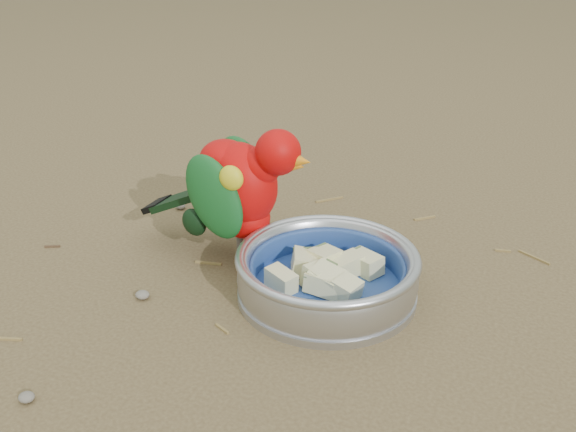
% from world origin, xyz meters
% --- Properties ---
extents(ground, '(60.00, 60.00, 0.00)m').
position_xyz_m(ground, '(0.00, 0.00, 0.00)').
color(ground, brown).
extents(food_bowl, '(0.23, 0.23, 0.02)m').
position_xyz_m(food_bowl, '(0.00, 0.09, 0.01)').
color(food_bowl, '#B2B2BA').
rests_on(food_bowl, ground).
extents(bowl_wall, '(0.23, 0.23, 0.04)m').
position_xyz_m(bowl_wall, '(0.00, 0.09, 0.04)').
color(bowl_wall, '#B2B2BA').
rests_on(bowl_wall, food_bowl).
extents(fruit_wedges, '(0.14, 0.14, 0.03)m').
position_xyz_m(fruit_wedges, '(0.00, 0.09, 0.03)').
color(fruit_wedges, beige).
rests_on(fruit_wedges, food_bowl).
extents(lory_parrot, '(0.24, 0.12, 0.19)m').
position_xyz_m(lory_parrot, '(-0.14, 0.14, 0.09)').
color(lory_parrot, '#BF0706').
rests_on(lory_parrot, ground).
extents(ground_debris, '(0.90, 0.80, 0.01)m').
position_xyz_m(ground_debris, '(-0.03, 0.09, 0.00)').
color(ground_debris, olive).
rests_on(ground_debris, ground).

